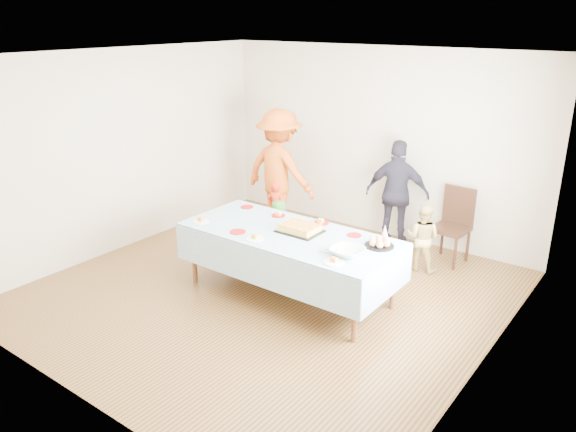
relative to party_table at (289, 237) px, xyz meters
name	(u,v)px	position (x,y,z in m)	size (l,w,h in m)	color
ground	(270,291)	(-0.23, -0.07, -0.72)	(5.00, 5.00, 0.00)	#462E14
room_walls	(272,145)	(-0.18, -0.07, 1.05)	(5.04, 5.04, 2.72)	beige
party_table	(289,237)	(0.00, 0.00, 0.00)	(2.50, 1.10, 0.78)	brown
birthday_cake	(300,228)	(0.08, 0.09, 0.09)	(0.48, 0.37, 0.08)	black
rolls_tray	(379,243)	(1.01, 0.25, 0.09)	(0.31, 0.31, 0.09)	black
punch_bowl	(347,252)	(0.85, -0.16, 0.10)	(0.34, 0.34, 0.08)	silver
party_hat	(385,233)	(0.98, 0.42, 0.15)	(0.11, 0.11, 0.18)	silver
fork_pile	(331,250)	(0.69, -0.20, 0.09)	(0.24, 0.18, 0.07)	white
plate_red_far_a	(247,207)	(-0.95, 0.38, 0.06)	(0.16, 0.16, 0.01)	#B50D0E
plate_red_far_b	(278,216)	(-0.43, 0.36, 0.06)	(0.17, 0.17, 0.01)	#B50D0E
plate_red_far_c	(321,223)	(0.12, 0.46, 0.06)	(0.19, 0.19, 0.01)	#B50D0E
plate_red_far_d	(354,235)	(0.64, 0.36, 0.06)	(0.16, 0.16, 0.01)	#B50D0E
plate_red_near	(238,232)	(-0.47, -0.34, 0.06)	(0.18, 0.18, 0.01)	#B50D0E
plate_white_left	(201,221)	(-1.05, -0.35, 0.06)	(0.20, 0.20, 0.01)	white
plate_white_mid	(255,239)	(-0.18, -0.38, 0.06)	(0.20, 0.20, 0.01)	white
plate_white_right	(334,262)	(0.84, -0.38, 0.06)	(0.21, 0.21, 0.01)	white
dining_chair	(454,221)	(1.14, 2.08, -0.17)	(0.47, 0.47, 0.99)	black
toddler_left	(276,207)	(-1.33, 1.47, -0.32)	(0.29, 0.19, 0.80)	red
toddler_mid	(279,228)	(-0.78, 0.83, -0.33)	(0.39, 0.25, 0.79)	#337527
toddler_right	(423,237)	(0.94, 1.57, -0.29)	(0.43, 0.33, 0.88)	tan
adult_left	(279,171)	(-1.40, 1.65, 0.19)	(1.18, 0.68, 1.82)	#DA5E1B
adult_right	(397,194)	(0.29, 2.13, 0.03)	(0.88, 0.37, 1.51)	#292736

